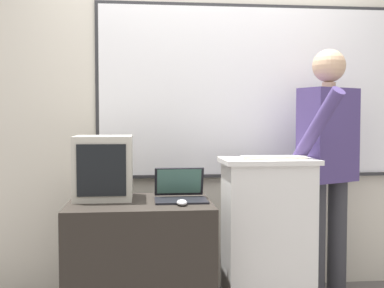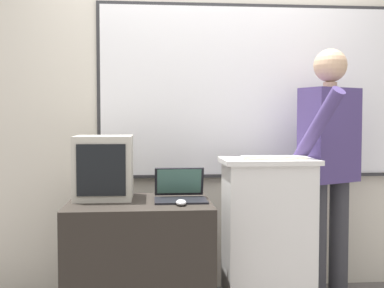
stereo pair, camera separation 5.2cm
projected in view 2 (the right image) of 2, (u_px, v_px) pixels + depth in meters
back_wall at (209, 111)px, 3.60m from camera, size 6.40×0.17×2.64m
lectern_podium at (268, 237)px, 3.06m from camera, size 0.59×0.40×1.01m
side_desk at (140, 264)px, 2.91m from camera, size 0.85×0.65×0.77m
person_presenter at (329, 158)px, 3.24m from camera, size 0.56×0.67×1.73m
laptop at (180, 191)px, 2.96m from camera, size 0.31×0.31×0.19m
wireless_keyboard at (274, 158)px, 2.98m from camera, size 0.40×0.12×0.02m
computer_mouse_by_laptop at (181, 202)px, 2.75m from camera, size 0.06×0.10×0.03m
crt_monitor at (104, 167)px, 2.99m from camera, size 0.35×0.37×0.39m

